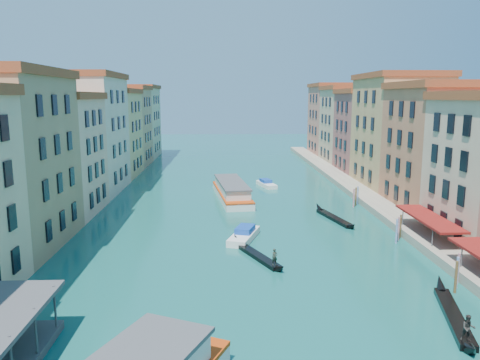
% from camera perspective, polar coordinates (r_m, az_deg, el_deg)
% --- Properties ---
extents(left_bank_palazzos, '(12.80, 128.40, 21.00)m').
position_cam_1_polar(left_bank_palazzos, '(81.39, -19.60, 4.51)').
color(left_bank_palazzos, '#CBB68B').
rests_on(left_bank_palazzos, ground).
extents(right_bank_palazzos, '(12.80, 128.40, 21.00)m').
position_cam_1_polar(right_bank_palazzos, '(84.18, 20.03, 4.68)').
color(right_bank_palazzos, '#9C4541').
rests_on(right_bank_palazzos, ground).
extents(quay, '(4.00, 140.00, 1.00)m').
position_cam_1_polar(quay, '(82.83, 14.51, -1.58)').
color(quay, gray).
rests_on(quay, ground).
extents(mooring_poles_right, '(1.44, 54.24, 3.20)m').
position_cam_1_polar(mooring_poles_right, '(48.93, 23.44, -9.30)').
color(mooring_poles_right, brown).
rests_on(mooring_poles_right, ground).
extents(vaporetto_far, '(6.73, 19.65, 2.86)m').
position_cam_1_polar(vaporetto_far, '(78.56, -1.03, -1.30)').
color(vaporetto_far, white).
rests_on(vaporetto_far, ground).
extents(gondola_fore, '(5.50, 10.95, 2.31)m').
position_cam_1_polar(gondola_fore, '(50.31, 2.07, -9.00)').
color(gondola_fore, black).
rests_on(gondola_fore, ground).
extents(gondola_right, '(4.22, 12.70, 2.57)m').
position_cam_1_polar(gondola_right, '(40.53, 24.69, -14.69)').
color(gondola_right, black).
rests_on(gondola_right, ground).
extents(gondola_far, '(3.69, 12.00, 1.72)m').
position_cam_1_polar(gondola_far, '(66.58, 11.31, -4.43)').
color(gondola_far, black).
rests_on(gondola_far, ground).
extents(motorboat_mid, '(4.35, 7.48, 1.48)m').
position_cam_1_polar(motorboat_mid, '(56.37, 0.51, -6.67)').
color(motorboat_mid, white).
rests_on(motorboat_mid, ground).
extents(motorboat_far, '(3.63, 6.70, 1.32)m').
position_cam_1_polar(motorboat_far, '(89.05, 3.23, -0.45)').
color(motorboat_far, white).
rests_on(motorboat_far, ground).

